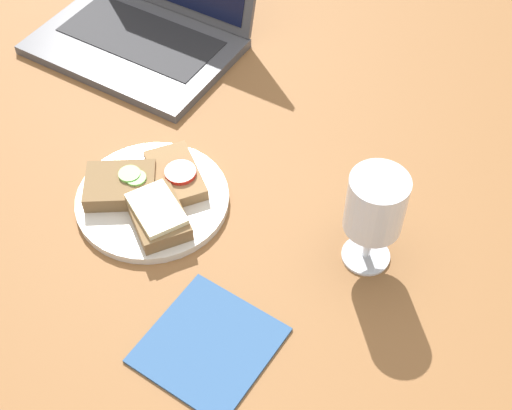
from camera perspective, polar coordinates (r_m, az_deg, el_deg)
name	(u,v)px	position (r cm, az deg, el deg)	size (l,w,h in cm)	color
wooden_table	(226,219)	(100.30, -2.44, -1.11)	(140.00, 140.00, 3.00)	brown
plate	(153,200)	(100.78, -8.27, 0.43)	(21.44, 21.44, 1.18)	silver
sandwich_with_cucumber	(121,185)	(100.81, -10.76, 1.57)	(12.21, 11.64, 2.87)	brown
sandwich_with_cheese	(157,214)	(96.34, -7.89, -0.76)	(11.87, 11.13, 3.00)	brown
sandwich_with_tomato	(176,175)	(101.25, -6.42, 2.41)	(12.24, 11.41, 2.49)	#937047
wine_glass	(375,208)	(87.76, 9.51, -0.27)	(7.38, 7.38, 14.96)	white
laptop	(148,13)	(126.75, -8.61, 14.94)	(33.27, 28.37, 22.24)	#4C4C51
napkin	(209,345)	(87.38, -3.78, -11.11)	(14.39, 14.90, 0.40)	#33598C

